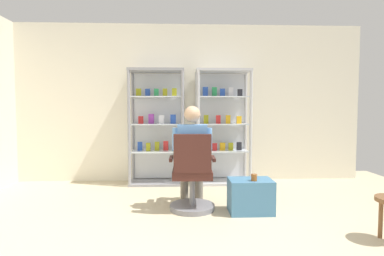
{
  "coord_description": "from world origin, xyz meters",
  "views": [
    {
      "loc": [
        -0.19,
        -2.45,
        1.26
      ],
      "look_at": [
        -0.01,
        1.65,
        1.0
      ],
      "focal_mm": 29.05,
      "sensor_mm": 36.0,
      "label": 1
    }
  ],
  "objects_px": {
    "seated_shopkeeper": "(192,152)",
    "storage_crate": "(250,196)",
    "display_cabinet_right": "(222,126)",
    "display_cabinet_left": "(157,126)",
    "office_chair": "(192,179)",
    "tea_glass": "(254,177)"
  },
  "relations": [
    {
      "from": "seated_shopkeeper",
      "to": "storage_crate",
      "type": "height_order",
      "value": "seated_shopkeeper"
    },
    {
      "from": "display_cabinet_left",
      "to": "tea_glass",
      "type": "relative_size",
      "value": 23.38
    },
    {
      "from": "office_chair",
      "to": "tea_glass",
      "type": "height_order",
      "value": "office_chair"
    },
    {
      "from": "storage_crate",
      "to": "display_cabinet_right",
      "type": "bearing_deg",
      "value": 94.74
    },
    {
      "from": "display_cabinet_right",
      "to": "seated_shopkeeper",
      "type": "relative_size",
      "value": 1.47
    },
    {
      "from": "display_cabinet_left",
      "to": "seated_shopkeeper",
      "type": "height_order",
      "value": "display_cabinet_left"
    },
    {
      "from": "display_cabinet_left",
      "to": "storage_crate",
      "type": "relative_size",
      "value": 3.66
    },
    {
      "from": "office_chair",
      "to": "storage_crate",
      "type": "height_order",
      "value": "office_chair"
    },
    {
      "from": "seated_shopkeeper",
      "to": "display_cabinet_right",
      "type": "bearing_deg",
      "value": 66.44
    },
    {
      "from": "display_cabinet_left",
      "to": "storage_crate",
      "type": "height_order",
      "value": "display_cabinet_left"
    },
    {
      "from": "office_chair",
      "to": "display_cabinet_left",
      "type": "bearing_deg",
      "value": 109.79
    },
    {
      "from": "storage_crate",
      "to": "tea_glass",
      "type": "height_order",
      "value": "tea_glass"
    },
    {
      "from": "storage_crate",
      "to": "office_chair",
      "type": "bearing_deg",
      "value": 172.82
    },
    {
      "from": "display_cabinet_left",
      "to": "tea_glass",
      "type": "distance_m",
      "value": 2.12
    },
    {
      "from": "tea_glass",
      "to": "display_cabinet_right",
      "type": "bearing_deg",
      "value": 95.35
    },
    {
      "from": "seated_shopkeeper",
      "to": "office_chair",
      "type": "bearing_deg",
      "value": -91.54
    },
    {
      "from": "display_cabinet_right",
      "to": "office_chair",
      "type": "height_order",
      "value": "display_cabinet_right"
    },
    {
      "from": "tea_glass",
      "to": "office_chair",
      "type": "bearing_deg",
      "value": 167.57
    },
    {
      "from": "seated_shopkeeper",
      "to": "storage_crate",
      "type": "xyz_separation_m",
      "value": [
        0.7,
        -0.25,
        -0.51
      ]
    },
    {
      "from": "display_cabinet_left",
      "to": "office_chair",
      "type": "xyz_separation_m",
      "value": [
        0.53,
        -1.46,
        -0.57
      ]
    },
    {
      "from": "storage_crate",
      "to": "tea_glass",
      "type": "bearing_deg",
      "value": -71.92
    },
    {
      "from": "office_chair",
      "to": "tea_glass",
      "type": "bearing_deg",
      "value": -12.43
    }
  ]
}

